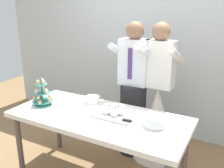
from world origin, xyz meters
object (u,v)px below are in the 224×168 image
cupcake_stand (42,95)px  main_cake_tray (115,112)px  person_groom (133,98)px  person_bride (156,113)px  dessert_table (98,122)px  plate_stack (154,121)px  round_cake (92,100)px

cupcake_stand → main_cake_tray: (0.83, 0.13, -0.07)m
person_groom → person_bride: bearing=8.9°
dessert_table → person_groom: bearing=83.8°
cupcake_stand → dessert_table: bearing=4.2°
plate_stack → round_cake: (-0.80, 0.20, -0.01)m
person_groom → person_bride: 0.34m
round_cake → person_bride: 0.80m
round_cake → person_groom: bearing=56.0°
plate_stack → round_cake: bearing=165.7°
plate_stack → person_groom: size_ratio=0.12×
plate_stack → round_cake: plate_stack is taller
main_cake_tray → plate_stack: size_ratio=2.18×
cupcake_stand → main_cake_tray: 0.85m
cupcake_stand → round_cake: (0.46, 0.30, -0.08)m
main_cake_tray → round_cake: main_cake_tray is taller
cupcake_stand → person_groom: person_groom is taller
main_cake_tray → person_groom: person_groom is taller
main_cake_tray → person_groom: size_ratio=0.26×
main_cake_tray → person_groom: (-0.07, 0.62, -0.07)m
main_cake_tray → round_cake: bearing=156.0°
cupcake_stand → round_cake: bearing=33.1°
main_cake_tray → person_groom: bearing=96.9°
plate_stack → cupcake_stand: bearing=-175.7°
person_bride → cupcake_stand: bearing=-143.0°
main_cake_tray → round_cake: 0.41m
round_cake → plate_stack: bearing=-14.3°
cupcake_stand → plate_stack: 1.26m
dessert_table → person_groom: person_groom is taller
cupcake_stand → person_groom: size_ratio=0.18×
main_cake_tray → person_groom: 0.62m
plate_stack → person_groom: (-0.50, 0.65, -0.08)m
dessert_table → person_bride: bearing=63.7°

